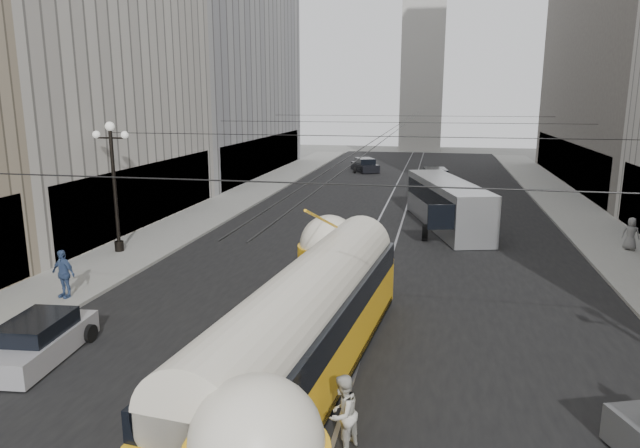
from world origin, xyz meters
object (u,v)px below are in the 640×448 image
at_px(pedestrian_crossing_b, 342,413).
at_px(pedestrian_sidewalk_right, 631,234).
at_px(streetcar, 308,323).
at_px(sedan_silver, 39,341).
at_px(city_bus, 447,202).
at_px(pedestrian_sidewalk_left, 63,274).
at_px(pedestrian_crossing_a, 235,383).

height_order(pedestrian_crossing_b, pedestrian_sidewalk_right, pedestrian_sidewalk_right).
xyz_separation_m(streetcar, pedestrian_crossing_b, (1.49, -3.08, -0.75)).
bearing_deg(pedestrian_sidewalk_right, pedestrian_crossing_b, 77.19).
height_order(streetcar, pedestrian_crossing_b, streetcar).
relative_size(sedan_silver, pedestrian_crossing_b, 2.38).
relative_size(city_bus, pedestrian_sidewalk_right, 6.89).
height_order(pedestrian_sidewalk_right, pedestrian_sidewalk_left, pedestrian_sidewalk_left).
relative_size(pedestrian_sidewalk_right, pedestrian_sidewalk_left, 0.88).
height_order(pedestrian_crossing_a, pedestrian_sidewalk_left, pedestrian_sidewalk_left).
height_order(pedestrian_crossing_a, pedestrian_sidewalk_right, pedestrian_crossing_a).
bearing_deg(streetcar, pedestrian_sidewalk_left, 158.61).
distance_m(streetcar, pedestrian_crossing_a, 2.77).
bearing_deg(pedestrian_crossing_b, pedestrian_sidewalk_left, -96.82).
xyz_separation_m(pedestrian_crossing_b, pedestrian_sidewalk_left, (-12.00, 7.20, 0.20)).
bearing_deg(sedan_silver, pedestrian_sidewalk_left, 117.60).
bearing_deg(pedestrian_sidewalk_left, sedan_silver, -49.22).
height_order(city_bus, pedestrian_sidewalk_right, city_bus).
height_order(sedan_silver, pedestrian_sidewalk_left, pedestrian_sidewalk_left).
distance_m(streetcar, sedan_silver, 8.19).
xyz_separation_m(streetcar, pedestrian_sidewalk_left, (-10.52, 4.12, -0.55)).
distance_m(city_bus, pedestrian_sidewalk_left, 21.54).
height_order(city_bus, pedestrian_crossing_b, city_bus).
xyz_separation_m(streetcar, city_bus, (3.92, 20.10, -0.11)).
height_order(sedan_silver, pedestrian_crossing_a, pedestrian_crossing_a).
height_order(sedan_silver, pedestrian_crossing_b, pedestrian_crossing_b).
distance_m(sedan_silver, pedestrian_crossing_b, 9.95).
bearing_deg(sedan_silver, pedestrian_crossing_a, -15.36).
bearing_deg(sedan_silver, pedestrian_sidewalk_right, 38.25).
distance_m(pedestrian_crossing_a, pedestrian_sidewalk_right, 23.28).
relative_size(city_bus, pedestrian_crossing_a, 6.12).
bearing_deg(city_bus, pedestrian_crossing_b, -95.98).
relative_size(streetcar, pedestrian_sidewalk_right, 9.30).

